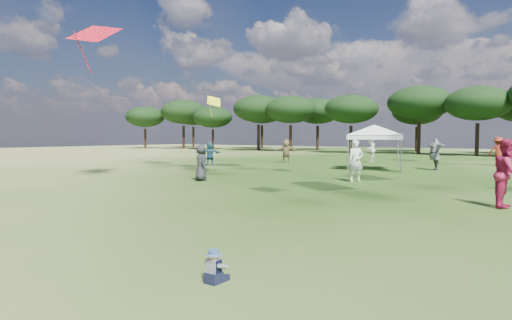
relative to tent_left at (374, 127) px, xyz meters
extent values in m
cylinder|color=black|center=(-44.12, 20.84, -0.94)|extent=(0.35, 0.35, 3.09)
ellipsoid|color=black|center=(-44.12, 20.84, 2.46)|extent=(6.01, 6.01, 3.24)
cylinder|color=black|center=(-37.84, 22.92, -0.73)|extent=(0.40, 0.40, 3.51)
ellipsoid|color=black|center=(-37.84, 22.92, 3.13)|extent=(6.82, 6.82, 3.68)
cylinder|color=black|center=(-31.98, 22.93, -1.03)|extent=(0.33, 0.33, 2.92)
ellipsoid|color=black|center=(-31.98, 22.93, 2.18)|extent=(5.67, 5.67, 3.06)
cylinder|color=black|center=(-24.08, 23.12, -0.74)|extent=(0.40, 0.40, 3.49)
ellipsoid|color=black|center=(-24.08, 23.12, 3.10)|extent=(6.79, 6.79, 3.66)
cylinder|color=black|center=(-18.94, 22.84, -0.83)|extent=(0.38, 0.38, 3.32)
ellipsoid|color=black|center=(-18.94, 22.84, 2.82)|extent=(6.44, 6.44, 3.47)
cylinder|color=black|center=(-10.53, 22.13, -0.92)|extent=(0.36, 0.36, 3.14)
ellipsoid|color=black|center=(-10.53, 22.13, 2.54)|extent=(6.11, 6.11, 3.29)
cylinder|color=black|center=(-3.41, 23.64, -0.76)|extent=(0.40, 0.40, 3.46)
ellipsoid|color=black|center=(-3.41, 23.64, 3.05)|extent=(6.73, 6.73, 3.63)
cylinder|color=black|center=(2.40, 22.46, -0.89)|extent=(0.37, 0.37, 3.21)
ellipsoid|color=black|center=(2.40, 22.46, 2.65)|extent=(6.24, 6.24, 3.36)
cylinder|color=black|center=(-43.95, 31.62, -0.71)|extent=(0.41, 0.41, 3.56)
ellipsoid|color=black|center=(-43.95, 31.62, 3.21)|extent=(6.92, 6.92, 3.73)
cylinder|color=black|center=(-29.11, 31.39, -0.68)|extent=(0.41, 0.41, 3.62)
ellipsoid|color=black|center=(-29.11, 31.39, 3.30)|extent=(7.03, 7.03, 3.79)
cylinder|color=black|center=(-18.42, 29.40, -0.81)|extent=(0.39, 0.39, 3.37)
ellipsoid|color=black|center=(-18.42, 29.40, 2.90)|extent=(6.54, 6.54, 3.53)
cylinder|color=black|center=(-5.54, 31.14, -0.93)|extent=(0.36, 0.36, 3.11)
ellipsoid|color=black|center=(-5.54, 31.14, 2.49)|extent=(6.05, 6.05, 3.26)
cylinder|color=gray|center=(-0.85, -1.81, -1.52)|extent=(0.06, 0.06, 1.94)
cylinder|color=gray|center=(1.81, -0.85, -1.52)|extent=(0.06, 0.06, 1.94)
cylinder|color=gray|center=(-1.81, 0.85, -1.52)|extent=(0.06, 0.06, 1.94)
cylinder|color=gray|center=(0.85, 1.81, -1.52)|extent=(0.06, 0.06, 1.94)
cube|color=white|center=(0.00, 0.00, -0.60)|extent=(3.82, 3.82, 0.25)
pyramid|color=white|center=(0.00, 0.00, 0.12)|extent=(5.71, 5.71, 0.60)
cube|color=black|center=(4.89, -20.03, -2.42)|extent=(0.19, 0.19, 0.15)
cube|color=black|center=(4.83, -19.89, -2.45)|extent=(0.07, 0.17, 0.08)
cube|color=black|center=(4.96, -19.89, -2.45)|extent=(0.07, 0.17, 0.08)
cube|color=white|center=(4.89, -20.03, -2.26)|extent=(0.18, 0.13, 0.19)
cylinder|color=white|center=(4.78, -19.98, -2.26)|extent=(0.06, 0.18, 0.12)
cylinder|color=white|center=(5.01, -19.98, -2.26)|extent=(0.06, 0.18, 0.12)
sphere|color=#E0B293|center=(4.89, -20.03, -2.13)|extent=(0.13, 0.13, 0.13)
cone|color=#4972AB|center=(4.89, -20.03, -2.10)|extent=(0.22, 0.22, 0.02)
cylinder|color=#4972AB|center=(4.89, -20.03, -2.07)|extent=(0.14, 0.14, 0.06)
imported|color=#56575C|center=(2.99, 1.70, -1.58)|extent=(1.77, 2.20, 1.83)
imported|color=#292A2D|center=(-4.09, -10.38, -1.69)|extent=(0.93, 0.82, 1.60)
imported|color=#A91C46|center=(7.58, -10.85, -1.54)|extent=(0.75, 0.95, 1.89)
imported|color=maroon|center=(5.61, 7.81, -1.54)|extent=(1.24, 0.72, 1.91)
imported|color=#224F66|center=(-10.18, -2.77, -1.70)|extent=(1.31, 1.40, 1.57)
imported|color=olive|center=(-7.60, 2.79, -1.62)|extent=(1.68, 1.17, 1.74)
imported|color=silver|center=(1.63, -6.84, -1.59)|extent=(0.78, 0.75, 1.80)
imported|color=white|center=(-2.64, 6.73, -1.53)|extent=(0.77, 0.97, 1.93)
plane|color=#FDFF1A|center=(-12.94, 0.89, 2.14)|extent=(1.56, 1.80, 1.02)
plane|color=red|center=(-8.05, -12.79, 3.96)|extent=(2.37, 2.43, 1.28)
camera|label=1|loc=(8.57, -24.32, -0.52)|focal=30.00mm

